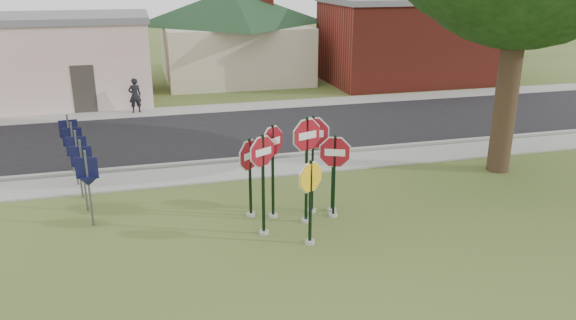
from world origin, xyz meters
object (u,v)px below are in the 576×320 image
object	(u,v)px
stop_sign_center	(307,153)
stop_sign_left	(263,171)
stop_sign_yellow	(310,193)
pedestrian	(135,95)

from	to	relation	value
stop_sign_center	stop_sign_left	bearing A→B (deg)	-161.59
stop_sign_center	stop_sign_yellow	bearing A→B (deg)	-102.34
stop_sign_yellow	pedestrian	size ratio (longest dim) A/B	1.40
stop_sign_left	pedestrian	size ratio (longest dim) A/B	1.70
stop_sign_yellow	stop_sign_center	bearing A→B (deg)	77.66
stop_sign_yellow	stop_sign_left	bearing A→B (deg)	140.15
stop_sign_yellow	pedestrian	xyz separation A→B (m)	(-3.86, 14.30, -0.46)
stop_sign_center	stop_sign_left	world-z (taller)	stop_sign_center
stop_sign_center	stop_sign_yellow	size ratio (longest dim) A/B	1.33
stop_sign_yellow	stop_sign_left	distance (m)	1.28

